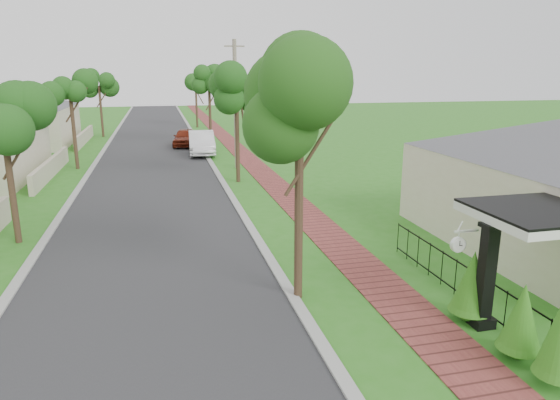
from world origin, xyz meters
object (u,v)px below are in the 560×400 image
object	(u,v)px
utility_pole	(236,104)
station_clock	(459,243)
porch_post	(486,282)
parked_car_white	(202,143)
parked_car_red	(185,138)
near_tree	(300,108)

from	to	relation	value
utility_pole	station_clock	size ratio (longest dim) A/B	11.36
porch_post	parked_car_white	xyz separation A→B (m)	(-4.15, 26.74, -0.30)
parked_car_red	near_tree	world-z (taller)	near_tree
parked_car_white	station_clock	world-z (taller)	station_clock
parked_car_red	parked_car_white	bearing A→B (deg)	-67.75
porch_post	parked_car_red	size ratio (longest dim) A/B	0.62
near_tree	parked_car_white	bearing A→B (deg)	90.95
parked_car_white	station_clock	bearing A→B (deg)	-79.54
porch_post	near_tree	world-z (taller)	near_tree
porch_post	parked_car_red	distance (m)	31.57
parked_car_red	utility_pole	world-z (taller)	utility_pole
parked_car_red	parked_car_white	world-z (taller)	parked_car_white
utility_pole	station_clock	distance (m)	20.78
utility_pole	parked_car_red	bearing A→B (deg)	104.29
parked_car_white	near_tree	size ratio (longest dim) A/B	0.81
parked_car_white	near_tree	distance (m)	24.59
near_tree	utility_pole	size ratio (longest dim) A/B	0.81
porch_post	utility_pole	bearing A→B (deg)	96.79
porch_post	station_clock	size ratio (longest dim) A/B	3.76
parked_car_white	near_tree	bearing A→B (deg)	-86.45
near_tree	utility_pole	xyz separation A→B (m)	(1.25, 18.50, -1.06)
parked_car_white	utility_pole	size ratio (longest dim) A/B	0.66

